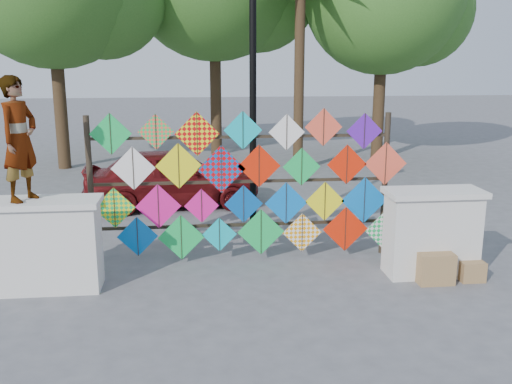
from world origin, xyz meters
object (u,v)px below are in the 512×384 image
sedan (172,177)px  vendor_woman (19,139)px  kite_rack (249,186)px  lamppost (253,84)px

sedan → vendor_woman: bearing=153.7°
kite_rack → sedan: 3.81m
lamppost → kite_rack: bearing=-98.7°
vendor_woman → sedan: vendor_woman is taller
kite_rack → sedan: kite_rack is taller
sedan → lamppost: size_ratio=0.83×
vendor_woman → lamppost: lamppost is taller
vendor_woman → lamppost: size_ratio=0.37×
sedan → lamppost: (1.52, -2.26, 2.06)m
vendor_woman → sedan: 5.01m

